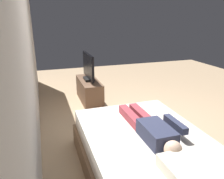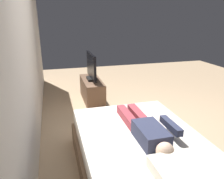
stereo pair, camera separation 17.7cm
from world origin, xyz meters
TOP-DOWN VIEW (x-y plane):
  - ground_plane at (0.00, 0.00)m, footprint 10.00×10.00m
  - back_wall at (0.40, 1.54)m, footprint 6.40×0.10m
  - bed at (-1.06, 0.28)m, footprint 2.07×1.45m
  - pillow at (-1.78, 0.28)m, footprint 0.48×0.34m
  - person at (-1.03, 0.22)m, footprint 1.26×0.46m
  - remote at (-0.88, -0.19)m, footprint 0.15×0.04m
  - tv_stand at (1.59, 0.39)m, footprint 1.10×0.40m
  - tv at (1.59, 0.39)m, footprint 0.88×0.20m

SIDE VIEW (x-z plane):
  - ground_plane at x=0.00m, z-range 0.00..0.00m
  - tv_stand at x=1.59m, z-range 0.00..0.50m
  - bed at x=-1.06m, z-range -0.01..0.53m
  - remote at x=-0.88m, z-range 0.54..0.56m
  - pillow at x=-1.78m, z-range 0.54..0.66m
  - person at x=-1.03m, z-range 0.53..0.71m
  - tv at x=1.59m, z-range 0.49..1.08m
  - back_wall at x=0.40m, z-range 0.00..2.80m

